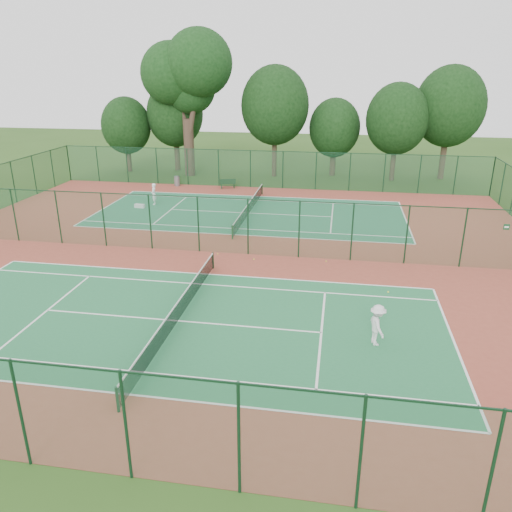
% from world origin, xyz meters
% --- Properties ---
extents(ground, '(120.00, 120.00, 0.00)m').
position_xyz_m(ground, '(0.00, 0.00, 0.00)').
color(ground, '#284A17').
rests_on(ground, ground).
extents(red_pad, '(40.00, 36.00, 0.01)m').
position_xyz_m(red_pad, '(0.00, 0.00, 0.01)').
color(red_pad, brown).
rests_on(red_pad, ground).
extents(court_near, '(23.77, 10.97, 0.01)m').
position_xyz_m(court_near, '(0.00, -9.00, 0.01)').
color(court_near, '#216A3D').
rests_on(court_near, red_pad).
extents(court_far, '(23.77, 10.97, 0.01)m').
position_xyz_m(court_far, '(0.00, 9.00, 0.01)').
color(court_far, '#206642').
rests_on(court_far, red_pad).
extents(fence_north, '(40.00, 0.09, 3.50)m').
position_xyz_m(fence_north, '(0.00, 18.00, 1.76)').
color(fence_north, '#18492F').
rests_on(fence_north, ground).
extents(fence_south, '(40.00, 0.09, 3.50)m').
position_xyz_m(fence_south, '(0.00, -18.00, 1.76)').
color(fence_south, '#1B5332').
rests_on(fence_south, ground).
extents(fence_divider, '(40.00, 0.09, 3.50)m').
position_xyz_m(fence_divider, '(0.00, 0.00, 1.76)').
color(fence_divider, '#1B522B').
rests_on(fence_divider, ground).
extents(tennis_net_near, '(0.10, 12.90, 0.97)m').
position_xyz_m(tennis_net_near, '(0.00, -9.00, 0.54)').
color(tennis_net_near, '#13341D').
rests_on(tennis_net_near, ground).
extents(tennis_net_far, '(0.10, 12.90, 0.97)m').
position_xyz_m(tennis_net_far, '(0.00, 9.00, 0.54)').
color(tennis_net_far, '#163E1E').
rests_on(tennis_net_far, ground).
extents(player_near, '(0.97, 1.28, 1.76)m').
position_xyz_m(player_near, '(8.64, -9.57, 0.90)').
color(player_near, silver).
rests_on(player_near, court_near).
extents(player_far, '(0.59, 0.74, 1.77)m').
position_xyz_m(player_far, '(-8.27, 10.26, 0.91)').
color(player_far, white).
rests_on(player_far, court_far).
extents(trash_bin, '(0.69, 0.69, 0.94)m').
position_xyz_m(trash_bin, '(-8.59, 17.31, 0.48)').
color(trash_bin, slate).
rests_on(trash_bin, red_pad).
extents(bench, '(1.55, 0.85, 0.92)m').
position_xyz_m(bench, '(-3.55, 17.08, 0.48)').
color(bench, '#113319').
rests_on(bench, red_pad).
extents(kit_bag, '(0.85, 0.40, 0.31)m').
position_xyz_m(kit_bag, '(-9.10, 9.09, 0.16)').
color(kit_bag, silver).
rests_on(kit_bag, red_pad).
extents(stray_ball_a, '(0.06, 0.06, 0.06)m').
position_xyz_m(stray_ball_a, '(-0.28, -0.36, 0.04)').
color(stray_ball_a, '#F2F338').
rests_on(stray_ball_a, red_pad).
extents(stray_ball_b, '(0.07, 0.07, 0.07)m').
position_xyz_m(stray_ball_b, '(6.30, -0.51, 0.04)').
color(stray_ball_b, yellow).
rests_on(stray_ball_b, red_pad).
extents(stray_ball_c, '(0.07, 0.07, 0.07)m').
position_xyz_m(stray_ball_c, '(2.05, -0.90, 0.05)').
color(stray_ball_c, '#D7E635').
rests_on(stray_ball_c, red_pad).
extents(big_tree, '(9.38, 6.87, 14.41)m').
position_xyz_m(big_tree, '(-8.72, 22.67, 10.20)').
color(big_tree, '#3C2B20').
rests_on(big_tree, ground).
extents(evergreen_row, '(39.00, 5.00, 12.00)m').
position_xyz_m(evergreen_row, '(0.50, 24.25, 0.00)').
color(evergreen_row, black).
rests_on(evergreen_row, ground).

